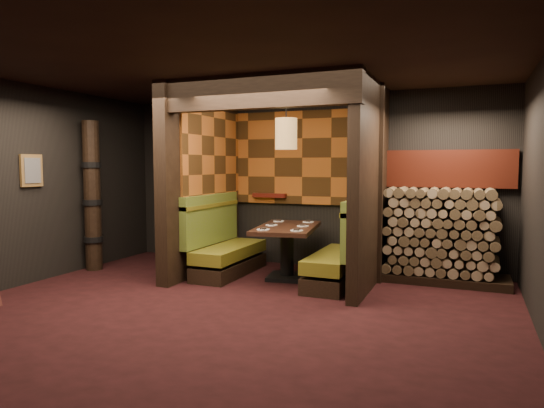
{
  "coord_description": "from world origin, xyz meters",
  "views": [
    {
      "loc": [
        2.59,
        -4.99,
        1.7
      ],
      "look_at": [
        0.0,
        1.3,
        1.15
      ],
      "focal_mm": 32.0,
      "sensor_mm": 36.0,
      "label": 1
    }
  ],
  "objects_px": {
    "booth_bench_left": "(224,248)",
    "dining_table": "(287,242)",
    "pendant_lamp": "(286,134)",
    "firewood_stack": "(447,236)",
    "booth_bench_right": "(342,257)",
    "totem_column": "(92,197)"
  },
  "relations": [
    {
      "from": "booth_bench_left",
      "to": "dining_table",
      "type": "xyz_separation_m",
      "value": [
        1.04,
        0.04,
        0.16
      ]
    },
    {
      "from": "pendant_lamp",
      "to": "firewood_stack",
      "type": "height_order",
      "value": "pendant_lamp"
    },
    {
      "from": "booth_bench_left",
      "to": "booth_bench_right",
      "type": "distance_m",
      "value": 1.89
    },
    {
      "from": "booth_bench_right",
      "to": "firewood_stack",
      "type": "distance_m",
      "value": 1.55
    },
    {
      "from": "pendant_lamp",
      "to": "firewood_stack",
      "type": "xyz_separation_m",
      "value": [
        2.2,
        0.71,
        -1.47
      ]
    },
    {
      "from": "booth_bench_right",
      "to": "dining_table",
      "type": "bearing_deg",
      "value": 177.45
    },
    {
      "from": "dining_table",
      "to": "firewood_stack",
      "type": "xyz_separation_m",
      "value": [
        2.2,
        0.66,
        0.12
      ]
    },
    {
      "from": "booth_bench_right",
      "to": "totem_column",
      "type": "distance_m",
      "value": 4.1
    },
    {
      "from": "booth_bench_left",
      "to": "totem_column",
      "type": "bearing_deg",
      "value": -165.25
    },
    {
      "from": "booth_bench_left",
      "to": "booth_bench_right",
      "type": "height_order",
      "value": "same"
    },
    {
      "from": "booth_bench_left",
      "to": "firewood_stack",
      "type": "bearing_deg",
      "value": 12.17
    },
    {
      "from": "booth_bench_right",
      "to": "dining_table",
      "type": "xyz_separation_m",
      "value": [
        -0.85,
        0.04,
        0.16
      ]
    },
    {
      "from": "pendant_lamp",
      "to": "totem_column",
      "type": "height_order",
      "value": "pendant_lamp"
    },
    {
      "from": "totem_column",
      "to": "firewood_stack",
      "type": "height_order",
      "value": "totem_column"
    },
    {
      "from": "booth_bench_right",
      "to": "dining_table",
      "type": "height_order",
      "value": "booth_bench_right"
    },
    {
      "from": "booth_bench_left",
      "to": "pendant_lamp",
      "type": "height_order",
      "value": "pendant_lamp"
    },
    {
      "from": "booth_bench_left",
      "to": "totem_column",
      "type": "xyz_separation_m",
      "value": [
        -2.09,
        -0.55,
        0.79
      ]
    },
    {
      "from": "totem_column",
      "to": "firewood_stack",
      "type": "relative_size",
      "value": 1.39
    },
    {
      "from": "dining_table",
      "to": "firewood_stack",
      "type": "height_order",
      "value": "firewood_stack"
    },
    {
      "from": "dining_table",
      "to": "pendant_lamp",
      "type": "height_order",
      "value": "pendant_lamp"
    },
    {
      "from": "booth_bench_right",
      "to": "pendant_lamp",
      "type": "bearing_deg",
      "value": -179.18
    },
    {
      "from": "pendant_lamp",
      "to": "firewood_stack",
      "type": "distance_m",
      "value": 2.74
    }
  ]
}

